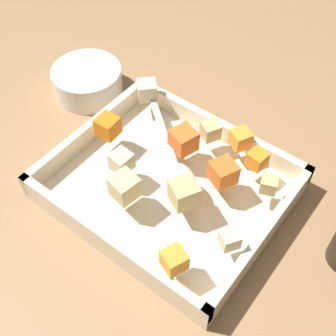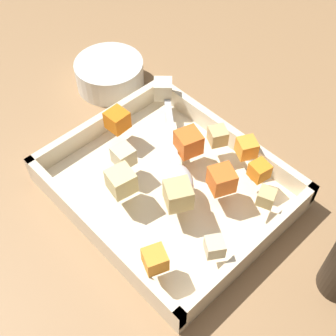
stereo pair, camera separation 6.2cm
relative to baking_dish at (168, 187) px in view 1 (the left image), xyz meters
name	(u,v)px [view 1 (the left image)]	position (x,y,z in m)	size (l,w,h in m)	color
ground_plane	(164,182)	(0.02, -0.01, -0.01)	(4.00, 4.00, 0.00)	#936D47
baking_dish	(168,187)	(0.00, 0.00, 0.00)	(0.32, 0.27, 0.05)	beige
carrot_chunk_mid_left	(257,159)	(-0.09, -0.09, 0.05)	(0.02, 0.02, 0.02)	orange
carrot_chunk_corner_se	(184,140)	(0.01, -0.05, 0.05)	(0.03, 0.03, 0.03)	orange
carrot_chunk_mid_right	(223,173)	(-0.07, -0.04, 0.05)	(0.03, 0.03, 0.03)	orange
carrot_chunk_under_handle	(174,260)	(-0.09, 0.11, 0.05)	(0.03, 0.03, 0.03)	orange
carrot_chunk_center	(108,126)	(0.12, -0.01, 0.05)	(0.03, 0.03, 0.03)	orange
carrot_chunk_corner_nw	(241,139)	(-0.05, -0.11, 0.05)	(0.03, 0.03, 0.03)	orange
potato_chunk_heap_side	(184,193)	(-0.05, 0.02, 0.05)	(0.03, 0.03, 0.03)	tan
potato_chunk_near_left	(229,239)	(-0.13, 0.04, 0.05)	(0.02, 0.02, 0.02)	beige
potato_chunk_near_right	(269,184)	(-0.13, -0.06, 0.05)	(0.02, 0.02, 0.02)	tan
potato_chunk_rim_edge	(147,90)	(0.12, -0.10, 0.05)	(0.03, 0.03, 0.03)	beige
potato_chunk_front_center	(125,187)	(0.02, 0.06, 0.05)	(0.03, 0.03, 0.03)	#E0CC89
potato_chunk_far_right	(122,161)	(0.06, 0.03, 0.05)	(0.03, 0.03, 0.03)	beige
potato_chunk_corner_sw	(210,131)	(-0.01, -0.09, 0.05)	(0.02, 0.02, 0.02)	tan
serving_spoon	(179,174)	(-0.02, 0.00, 0.04)	(0.18, 0.15, 0.02)	silver
small_prep_bowl	(88,81)	(0.25, -0.09, 0.01)	(0.12, 0.12, 0.05)	silver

